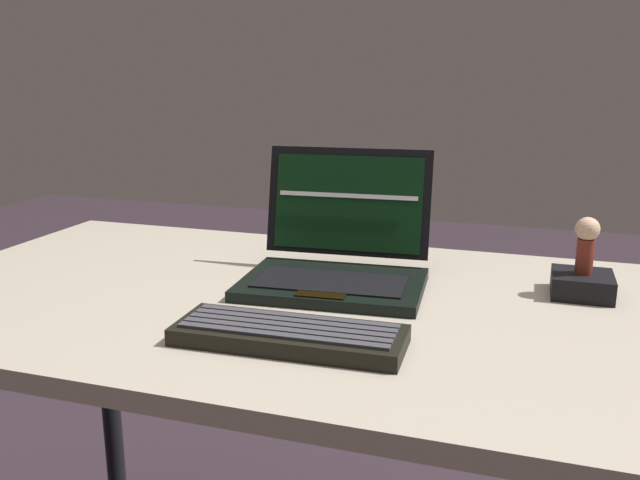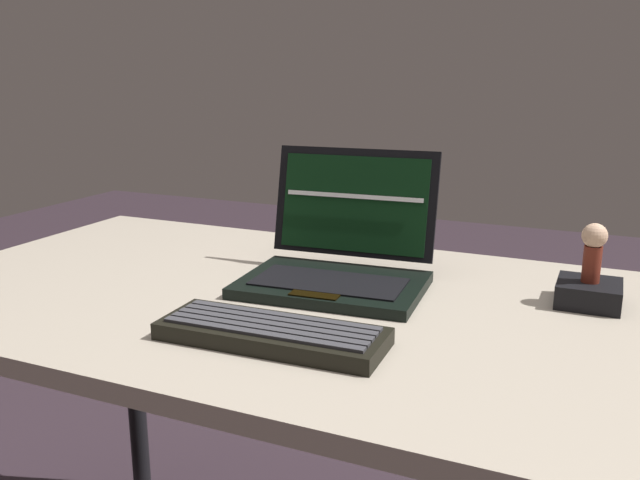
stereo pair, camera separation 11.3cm
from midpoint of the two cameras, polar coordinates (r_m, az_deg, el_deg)
desk at (r=1.10m, az=7.34°, el=-9.18°), size 1.64×0.76×0.76m
laptop_front at (r=1.16m, az=4.40°, el=-1.63°), size 0.32×0.28×0.23m
external_keyboard at (r=0.93m, az=-0.63°, el=-7.98°), size 0.32×0.12×0.03m
figurine_stand at (r=1.17m, az=24.53°, el=-4.20°), size 0.10×0.10×0.04m
figurine at (r=1.15m, az=24.91°, el=-0.67°), size 0.04×0.04×0.10m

